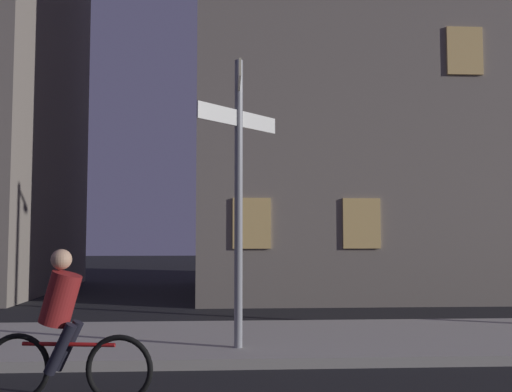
# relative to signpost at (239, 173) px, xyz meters

# --- Properties ---
(sidewalk_kerb) EXTENTS (40.00, 3.10, 0.14)m
(sidewalk_kerb) POSITION_rel_signpost_xyz_m (0.80, 0.83, -2.59)
(sidewalk_kerb) COLOR #9E9991
(sidewalk_kerb) RESTS_ON ground_plane
(signpost) EXTENTS (1.18, 1.68, 4.19)m
(signpost) POSITION_rel_signpost_xyz_m (0.00, 0.00, 0.00)
(signpost) COLOR gray
(signpost) RESTS_ON sidewalk_kerb
(cyclist) EXTENTS (1.81, 0.38, 1.61)m
(cyclist) POSITION_rel_signpost_xyz_m (-1.88, -2.00, -1.91)
(cyclist) COLOR black
(cyclist) RESTS_ON ground_plane
(building_right_block) EXTENTS (13.17, 7.22, 15.78)m
(building_right_block) POSITION_rel_signpost_xyz_m (5.69, 8.57, 5.23)
(building_right_block) COLOR slate
(building_right_block) RESTS_ON ground_plane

